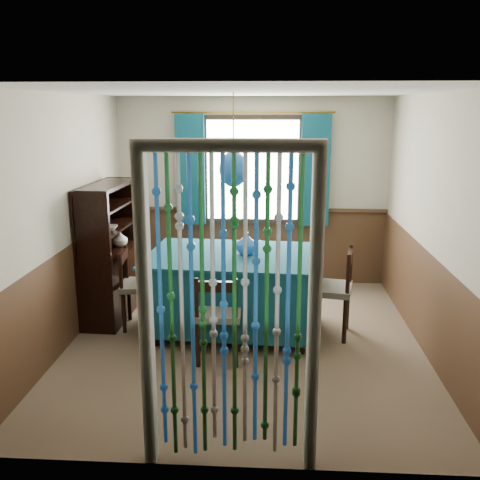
# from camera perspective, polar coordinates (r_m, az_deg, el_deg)

# --- Properties ---
(floor) EXTENTS (4.00, 4.00, 0.00)m
(floor) POSITION_cam_1_polar(r_m,az_deg,el_deg) (5.64, 0.50, -10.73)
(floor) COLOR brown
(floor) RESTS_ON ground
(ceiling) EXTENTS (4.00, 4.00, 0.00)m
(ceiling) POSITION_cam_1_polar(r_m,az_deg,el_deg) (5.13, 0.56, 15.55)
(ceiling) COLOR silver
(ceiling) RESTS_ON ground
(wall_back) EXTENTS (3.60, 0.00, 3.60)m
(wall_back) POSITION_cam_1_polar(r_m,az_deg,el_deg) (7.21, 1.35, 5.13)
(wall_back) COLOR #BAB198
(wall_back) RESTS_ON ground
(wall_front) EXTENTS (3.60, 0.00, 3.60)m
(wall_front) POSITION_cam_1_polar(r_m,az_deg,el_deg) (3.32, -1.26, -5.52)
(wall_front) COLOR #BAB198
(wall_front) RESTS_ON ground
(wall_left) EXTENTS (0.00, 4.00, 4.00)m
(wall_left) POSITION_cam_1_polar(r_m,az_deg,el_deg) (5.63, -18.10, 1.92)
(wall_left) COLOR #BAB198
(wall_left) RESTS_ON ground
(wall_right) EXTENTS (0.00, 4.00, 4.00)m
(wall_right) POSITION_cam_1_polar(r_m,az_deg,el_deg) (5.46, 19.75, 1.43)
(wall_right) COLOR #BAB198
(wall_right) RESTS_ON ground
(wainscot_back) EXTENTS (3.60, 0.00, 3.60)m
(wainscot_back) POSITION_cam_1_polar(r_m,az_deg,el_deg) (7.35, 1.31, -0.68)
(wainscot_back) COLOR #452C1A
(wainscot_back) RESTS_ON ground
(wainscot_front) EXTENTS (3.60, 0.00, 3.60)m
(wainscot_front) POSITION_cam_1_polar(r_m,az_deg,el_deg) (3.65, -1.18, -16.59)
(wainscot_front) COLOR #452C1A
(wainscot_front) RESTS_ON ground
(wainscot_left) EXTENTS (0.00, 4.00, 4.00)m
(wainscot_left) POSITION_cam_1_polar(r_m,az_deg,el_deg) (5.82, -17.41, -5.32)
(wainscot_left) COLOR #452C1A
(wainscot_left) RESTS_ON ground
(wainscot_right) EXTENTS (0.00, 4.00, 4.00)m
(wainscot_right) POSITION_cam_1_polar(r_m,az_deg,el_deg) (5.66, 18.98, -6.00)
(wainscot_right) COLOR #452C1A
(wainscot_right) RESTS_ON ground
(window) EXTENTS (1.32, 0.12, 1.42)m
(window) POSITION_cam_1_polar(r_m,az_deg,el_deg) (7.12, 1.35, 7.45)
(window) COLOR black
(window) RESTS_ON wall_back
(doorway) EXTENTS (1.16, 0.12, 2.18)m
(doorway) POSITION_cam_1_polar(r_m,az_deg,el_deg) (3.45, -1.16, -8.32)
(doorway) COLOR silver
(doorway) RESTS_ON ground
(dining_table) EXTENTS (1.86, 1.34, 0.86)m
(dining_table) POSITION_cam_1_polar(r_m,az_deg,el_deg) (5.71, -0.67, -5.11)
(dining_table) COLOR #0F3F4E
(dining_table) RESTS_ON floor
(chair_near) EXTENTS (0.44, 0.42, 0.87)m
(chair_near) POSITION_cam_1_polar(r_m,az_deg,el_deg) (5.07, -2.40, -7.98)
(chair_near) COLOR black
(chair_near) RESTS_ON floor
(chair_far) EXTENTS (0.43, 0.42, 0.80)m
(chair_far) POSITION_cam_1_polar(r_m,az_deg,el_deg) (6.42, 0.53, -3.53)
(chair_far) COLOR black
(chair_far) RESTS_ON floor
(chair_left) EXTENTS (0.46, 0.47, 0.88)m
(chair_left) POSITION_cam_1_polar(r_m,az_deg,el_deg) (5.95, -10.80, -4.81)
(chair_left) COLOR black
(chair_left) RESTS_ON floor
(chair_right) EXTENTS (0.53, 0.55, 0.95)m
(chair_right) POSITION_cam_1_polar(r_m,az_deg,el_deg) (5.71, 9.84, -5.21)
(chair_right) COLOR black
(chair_right) RESTS_ON floor
(sideboard) EXTENTS (0.45, 1.19, 1.54)m
(sideboard) POSITION_cam_1_polar(r_m,az_deg,el_deg) (6.34, -13.57, -3.04)
(sideboard) COLOR black
(sideboard) RESTS_ON floor
(pendant_lamp) EXTENTS (0.29, 0.29, 0.93)m
(pendant_lamp) POSITION_cam_1_polar(r_m,az_deg,el_deg) (5.43, -0.71, 7.58)
(pendant_lamp) COLOR olive
(pendant_lamp) RESTS_ON ceiling
(vase_table) EXTENTS (0.26, 0.26, 0.22)m
(vase_table) POSITION_cam_1_polar(r_m,az_deg,el_deg) (5.56, 0.70, -0.45)
(vase_table) COLOR #1750A0
(vase_table) RESTS_ON dining_table
(bowl_shelf) EXTENTS (0.24, 0.24, 0.05)m
(bowl_shelf) POSITION_cam_1_polar(r_m,az_deg,el_deg) (6.02, -13.81, 1.28)
(bowl_shelf) COLOR beige
(bowl_shelf) RESTS_ON sideboard
(vase_sideboard) EXTENTS (0.21, 0.21, 0.20)m
(vase_sideboard) POSITION_cam_1_polar(r_m,az_deg,el_deg) (6.43, -12.68, 0.25)
(vase_sideboard) COLOR beige
(vase_sideboard) RESTS_ON sideboard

